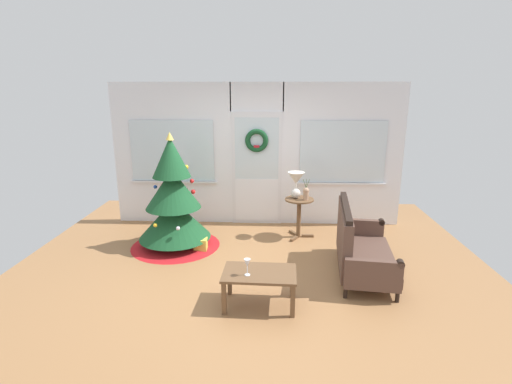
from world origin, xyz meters
TOP-DOWN VIEW (x-y plane):
  - ground_plane at (0.00, 0.00)m, footprint 6.76×6.76m
  - back_wall_with_door at (0.00, 2.08)m, footprint 5.20×0.19m
  - christmas_tree at (-1.25, 0.90)m, footprint 1.41×1.41m
  - settee_sofa at (1.45, 0.08)m, footprint 0.87×1.61m
  - side_table at (0.73, 1.36)m, footprint 0.50×0.48m
  - table_lamp at (0.67, 1.40)m, footprint 0.28×0.28m
  - flower_vase at (0.83, 1.30)m, footprint 0.11×0.10m
  - coffee_table at (0.15, -0.80)m, footprint 0.86×0.55m
  - wine_glass at (0.01, -0.88)m, footprint 0.08×0.08m
  - gift_box at (-0.82, 0.72)m, footprint 0.19×0.17m

SIDE VIEW (x-z plane):
  - ground_plane at x=0.00m, z-range 0.00..0.00m
  - gift_box at x=-0.82m, z-range 0.00..0.19m
  - coffee_table at x=0.15m, z-range 0.15..0.56m
  - settee_sofa at x=1.45m, z-range -0.10..0.86m
  - side_table at x=0.73m, z-range 0.14..0.82m
  - wine_glass at x=0.01m, z-range 0.46..0.66m
  - christmas_tree at x=-1.25m, z-range -0.24..1.58m
  - flower_vase at x=0.83m, z-range 0.62..0.97m
  - table_lamp at x=0.67m, z-range 0.74..1.18m
  - back_wall_with_door at x=0.00m, z-range 0.01..2.56m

